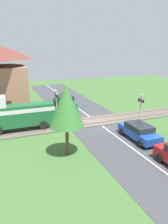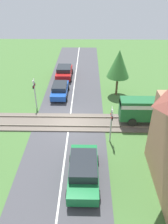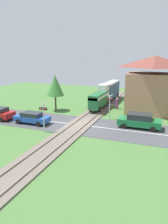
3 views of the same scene
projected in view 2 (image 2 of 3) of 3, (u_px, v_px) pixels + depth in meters
name	position (u px, v px, depth m)	size (l,w,h in m)	color
ground_plane	(69.00, 123.00, 20.05)	(60.00, 60.00, 0.00)	#426B33
road_surface	(69.00, 123.00, 20.05)	(48.00, 6.40, 0.02)	#424247
track_bed	(69.00, 122.00, 20.02)	(2.80, 48.00, 0.24)	#665B51
car_near_crossing	(60.00, 89.00, 24.22)	(4.12, 1.83, 1.35)	#1E4CA8
car_far_side	(83.00, 170.00, 14.15)	(4.59, 2.06, 1.61)	#197038
car_behind_queue	(64.00, 72.00, 28.42)	(4.08, 2.07, 1.47)	#A81919
crossing_signal_west_approach	(35.00, 90.00, 21.16)	(0.90, 0.18, 3.17)	#B7B7B7
crossing_signal_east_approach	(111.00, 121.00, 16.77)	(0.90, 0.18, 3.17)	#B7B7B7
tree_roadside_hedge	(119.00, 64.00, 22.81)	(2.41, 2.41, 5.08)	brown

